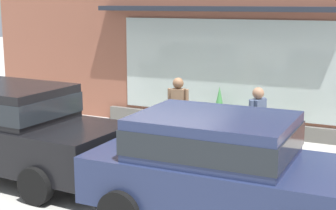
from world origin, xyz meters
The scene contains 12 objects.
ground_plane centered at (0.00, 0.00, 0.00)m, with size 60.00×60.00×0.00m, color #B2AFA8.
curb_strip centered at (0.00, -0.20, 0.06)m, with size 14.00×0.24×0.12m, color #B2B2AD.
storefront centered at (0.00, 3.19, 2.35)m, with size 14.00×0.81×4.77m.
fire_hydrant centered at (-0.50, 0.75, 0.50)m, with size 0.43×0.41×0.98m.
pedestrian_with_handbag centered at (0.12, 0.47, 0.99)m, with size 0.62×0.24×1.71m.
pedestrian_passerby centered at (1.89, 0.32, 0.97)m, with size 0.29×0.46×1.66m.
parked_car_navy centered at (2.09, -2.23, 0.93)m, with size 4.08×2.08×1.65m.
parked_car_black centered at (-2.27, -1.88, 0.96)m, with size 4.47×2.16×1.72m.
potted_plant_corner_tall centered at (-1.27, 2.50, 0.28)m, with size 0.29×0.29×0.54m.
potted_plant_low_front centered at (-4.89, 2.63, 0.41)m, with size 0.24×0.24×0.86m.
potted_plant_window_left centered at (1.94, 2.24, 0.35)m, with size 0.45×0.45×0.62m.
potted_plant_trailing_edge centered at (0.28, 2.60, 0.59)m, with size 0.46×0.46×1.22m.
Camera 1 is at (4.48, -8.94, 3.26)m, focal length 54.34 mm.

